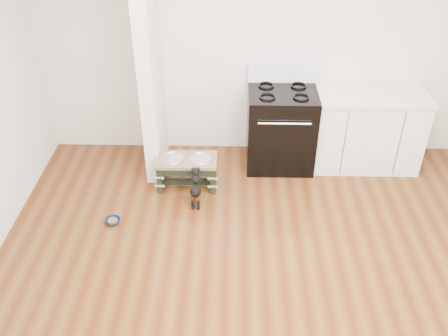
% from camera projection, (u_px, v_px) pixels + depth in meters
% --- Properties ---
extents(ground, '(5.00, 5.00, 0.00)m').
position_uv_depth(ground, '(266.00, 304.00, 4.19)').
color(ground, '#4C220D').
rests_on(ground, ground).
extents(room_shell, '(5.00, 5.00, 5.00)m').
position_uv_depth(room_shell, '(277.00, 138.00, 3.27)').
color(room_shell, silver).
rests_on(room_shell, ground).
extents(partition_wall, '(0.15, 0.80, 2.70)m').
position_uv_depth(partition_wall, '(149.00, 55.00, 5.18)').
color(partition_wall, silver).
rests_on(partition_wall, ground).
extents(oven_range, '(0.76, 0.69, 1.14)m').
position_uv_depth(oven_range, '(281.00, 127.00, 5.69)').
color(oven_range, black).
rests_on(oven_range, ground).
extents(cabinet_run, '(1.24, 0.64, 0.91)m').
position_uv_depth(cabinet_run, '(366.00, 129.00, 5.70)').
color(cabinet_run, white).
rests_on(cabinet_run, ground).
extents(dog_feeder, '(0.66, 0.35, 0.37)m').
position_uv_depth(dog_feeder, '(187.00, 167.00, 5.42)').
color(dog_feeder, black).
rests_on(dog_feeder, ground).
extents(puppy, '(0.11, 0.34, 0.40)m').
position_uv_depth(puppy, '(196.00, 186.00, 5.19)').
color(puppy, black).
rests_on(puppy, ground).
extents(floor_bowl, '(0.19, 0.19, 0.05)m').
position_uv_depth(floor_bowl, '(113.00, 221.00, 5.03)').
color(floor_bowl, '#0B1E51').
rests_on(floor_bowl, ground).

